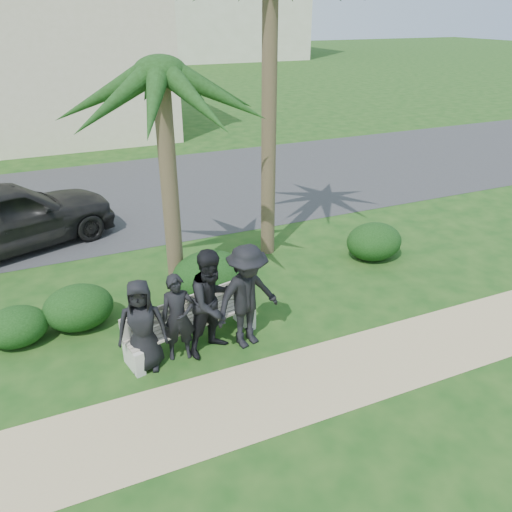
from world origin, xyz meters
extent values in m
plane|color=#143F12|center=(0.00, 0.00, 0.00)|extent=(160.00, 160.00, 0.00)
cube|color=tan|center=(0.00, -1.80, 0.00)|extent=(30.00, 1.60, 0.01)
cube|color=#2D2D30|center=(0.00, 8.00, 0.00)|extent=(160.00, 8.00, 0.01)
cube|color=beige|center=(-1.00, 18.00, 3.50)|extent=(8.00, 8.00, 7.00)
cube|color=gray|center=(-0.90, -0.16, 0.43)|extent=(2.36, 1.01, 0.04)
cube|color=gray|center=(-0.90, 0.07, 0.67)|extent=(2.25, 0.53, 0.27)
cube|color=beige|center=(-1.97, -0.16, 0.21)|extent=(0.26, 0.55, 0.42)
cube|color=beige|center=(0.17, -0.16, 0.21)|extent=(0.26, 0.55, 0.42)
imported|color=black|center=(-1.76, -0.42, 0.78)|extent=(0.87, 0.68, 1.57)
imported|color=black|center=(-1.18, -0.39, 0.76)|extent=(0.60, 0.45, 1.52)
imported|color=black|center=(-0.60, -0.43, 0.93)|extent=(1.09, 0.97, 1.86)
imported|color=black|center=(-0.02, -0.50, 0.93)|extent=(1.33, 0.96, 1.86)
ellipsoid|color=black|center=(-3.65, 1.10, 0.34)|extent=(1.06, 0.87, 0.69)
ellipsoid|color=black|center=(-2.61, 1.23, 0.40)|extent=(1.24, 1.02, 0.81)
ellipsoid|color=black|center=(0.17, 1.32, 0.34)|extent=(1.04, 0.86, 0.68)
ellipsoid|color=black|center=(-0.11, 1.25, 0.49)|extent=(1.51, 1.25, 0.99)
ellipsoid|color=black|center=(3.94, 1.43, 0.43)|extent=(1.31, 1.08, 0.85)
cylinder|color=brown|center=(-0.65, 1.73, 2.13)|extent=(0.32, 0.32, 4.26)
cylinder|color=brown|center=(1.82, 2.70, 3.04)|extent=(0.32, 0.32, 6.08)
imported|color=black|center=(-3.71, 5.27, 0.82)|extent=(5.20, 3.45, 1.65)
camera|label=1|loc=(-2.71, -7.04, 5.20)|focal=35.00mm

